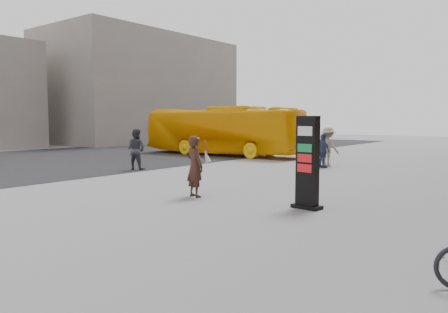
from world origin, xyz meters
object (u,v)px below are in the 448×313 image
Objects in this scene: bus at (222,131)px; pedestrian_b at (328,147)px; pedestrian_c at (323,151)px; info_pylon at (307,163)px; pedestrian_a at (136,149)px; woman at (195,166)px.

bus reaches higher than pedestrian_b.
bus is 6.81× the size of pedestrian_c.
info_pylon is 10.16m from pedestrian_a.
info_pylon is 1.31× the size of woman.
woman is at bearing -164.11° from info_pylon.
pedestrian_c is at bearing -155.20° from pedestrian_a.
pedestrian_a reaches higher than pedestrian_c.
woman is at bearing 123.16° from pedestrian_c.
woman is 9.05m from pedestrian_c.
pedestrian_b is 1.18× the size of pedestrian_c.
info_pylon is 1.28× the size of pedestrian_a.
pedestrian_b is (-0.50, 9.85, 0.02)m from woman.
pedestrian_b is at bearing -105.50° from bus.
bus is (-8.31, 11.76, 0.58)m from woman.
info_pylon is at bearing 143.91° from pedestrian_c.
pedestrian_a is (1.82, -8.40, -0.58)m from bus.
pedestrian_a is (-6.48, 3.37, 0.00)m from woman.
bus is 8.61m from pedestrian_a.
info_pylon reaches higher than pedestrian_b.
info_pylon reaches higher than woman.
info_pylon is 16.14m from bus.
bus reaches higher than info_pylon.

